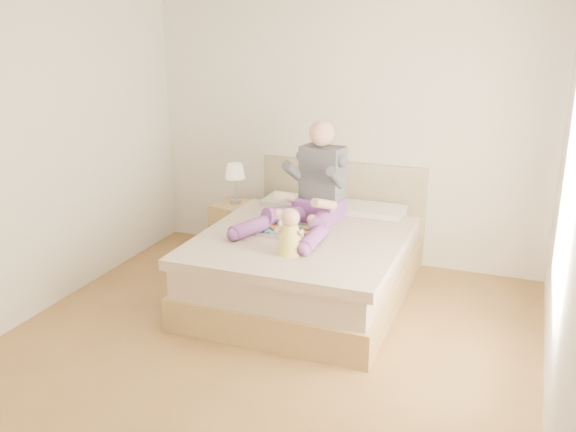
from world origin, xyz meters
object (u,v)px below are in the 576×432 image
(nightstand, at_px, (238,230))
(adult, at_px, (312,194))
(tray, at_px, (293,229))
(baby, at_px, (291,235))
(bed, at_px, (310,260))

(nightstand, bearing_deg, adult, -10.14)
(adult, height_order, tray, adult)
(baby, bearing_deg, bed, 87.59)
(adult, xyz_separation_m, baby, (0.09, -0.75, -0.12))
(bed, relative_size, adult, 1.84)
(tray, height_order, baby, baby)
(adult, relative_size, tray, 2.22)
(bed, xyz_separation_m, adult, (-0.04, 0.15, 0.57))
(nightstand, distance_m, adult, 1.23)
(bed, relative_size, baby, 5.89)
(nightstand, distance_m, tray, 1.24)
(tray, relative_size, baby, 1.44)
(bed, bearing_deg, adult, 103.85)
(nightstand, relative_size, baby, 1.50)
(baby, bearing_deg, nightstand, 123.76)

